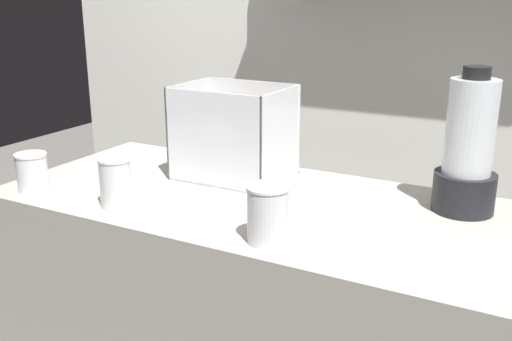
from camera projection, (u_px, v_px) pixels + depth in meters
back_wall_unit at (358, 41)px, 2.10m from camera, size 2.60×0.24×2.50m
carrot_display_bin at (234, 150)px, 1.73m from camera, size 0.31×0.24×0.27m
blender_pitcher at (468, 154)px, 1.44m from camera, size 0.15×0.15×0.36m
juice_cup_orange_far_left at (32, 174)px, 1.62m from camera, size 0.09×0.09×0.11m
juice_cup_beet_left at (116, 185)px, 1.50m from camera, size 0.08×0.08×0.13m
juice_cup_beet_middle at (268, 218)px, 1.28m from camera, size 0.10×0.10×0.13m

